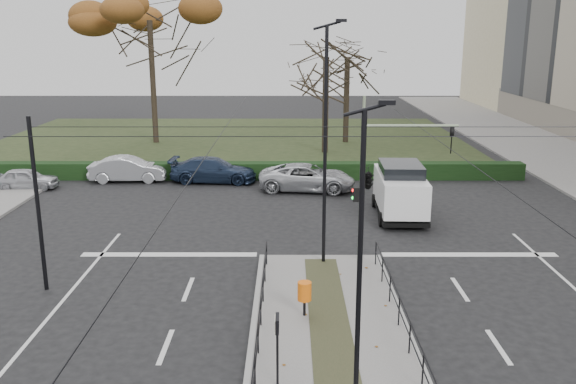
# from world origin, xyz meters

# --- Properties ---
(ground) EXTENTS (140.00, 140.00, 0.00)m
(ground) POSITION_xyz_m (0.00, 0.00, 0.00)
(ground) COLOR black
(ground) RESTS_ON ground
(median_island) EXTENTS (4.40, 15.00, 0.14)m
(median_island) POSITION_xyz_m (0.00, -2.50, 0.07)
(median_island) COLOR slate
(median_island) RESTS_ON ground
(park) EXTENTS (38.00, 26.00, 0.10)m
(park) POSITION_xyz_m (-6.00, 32.00, 0.05)
(park) COLOR #232E17
(park) RESTS_ON ground
(hedge) EXTENTS (38.00, 1.00, 1.00)m
(hedge) POSITION_xyz_m (-6.00, 18.60, 0.50)
(hedge) COLOR black
(hedge) RESTS_ON ground
(median_railing) EXTENTS (4.14, 13.24, 0.92)m
(median_railing) POSITION_xyz_m (0.00, -2.60, 0.98)
(median_railing) COLOR black
(median_railing) RESTS_ON median_island
(catenary) EXTENTS (20.00, 34.00, 6.00)m
(catenary) POSITION_xyz_m (0.00, 1.62, 3.42)
(catenary) COLOR black
(catenary) RESTS_ON ground
(traffic_light) EXTENTS (3.82, 2.18, 5.61)m
(traffic_light) POSITION_xyz_m (1.83, 4.50, 3.41)
(traffic_light) COLOR gray
(traffic_light) RESTS_ON median_island
(litter_bin) EXTENTS (0.43, 0.43, 1.09)m
(litter_bin) POSITION_xyz_m (-0.74, -0.29, 0.92)
(litter_bin) COLOR black
(litter_bin) RESTS_ON median_island
(info_panel) EXTENTS (0.11, 0.49, 1.86)m
(info_panel) POSITION_xyz_m (-1.50, -4.18, 1.60)
(info_panel) COLOR black
(info_panel) RESTS_ON median_island
(streetlamp_median_near) EXTENTS (0.61, 0.12, 7.25)m
(streetlamp_median_near) POSITION_xyz_m (0.18, -6.39, 3.83)
(streetlamp_median_near) COLOR black
(streetlamp_median_near) RESTS_ON median_island
(streetlamp_median_far) EXTENTS (0.74, 0.15, 8.92)m
(streetlamp_median_far) POSITION_xyz_m (0.12, 4.29, 4.67)
(streetlamp_median_far) COLOR black
(streetlamp_median_far) RESTS_ON median_island
(parked_car_first) EXTENTS (3.61, 1.61, 1.20)m
(parked_car_first) POSITION_xyz_m (-16.13, 16.05, 0.60)
(parked_car_first) COLOR #B0B2B8
(parked_car_first) RESTS_ON ground
(parked_car_second) EXTENTS (4.59, 1.79, 1.49)m
(parked_car_second) POSITION_xyz_m (-10.79, 17.92, 0.75)
(parked_car_second) COLOR #B0B2B8
(parked_car_second) RESTS_ON ground
(parked_car_third) EXTENTS (5.19, 2.35, 1.47)m
(parked_car_third) POSITION_xyz_m (-5.69, 17.74, 0.74)
(parked_car_third) COLOR #1C2A43
(parked_car_third) RESTS_ON ground
(parked_car_fourth) EXTENTS (5.59, 3.01, 1.49)m
(parked_car_fourth) POSITION_xyz_m (-0.17, 15.77, 0.75)
(parked_car_fourth) COLOR #B0B2B8
(parked_car_fourth) RESTS_ON ground
(white_van) EXTENTS (2.43, 5.07, 2.61)m
(white_van) POSITION_xyz_m (4.12, 10.72, 1.35)
(white_van) COLOR white
(white_van) RESTS_ON ground
(rust_tree) EXTENTS (10.55, 10.55, 12.46)m
(rust_tree) POSITION_xyz_m (-11.90, 30.97, 9.56)
(rust_tree) COLOR black
(rust_tree) RESTS_ON park
(bare_tree_center) EXTENTS (6.67, 6.67, 8.92)m
(bare_tree_center) POSITION_xyz_m (3.39, 31.19, 6.32)
(bare_tree_center) COLOR black
(bare_tree_center) RESTS_ON park
(bare_tree_near) EXTENTS (5.74, 5.74, 9.13)m
(bare_tree_near) POSITION_xyz_m (1.45, 26.72, 6.46)
(bare_tree_near) COLOR black
(bare_tree_near) RESTS_ON park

